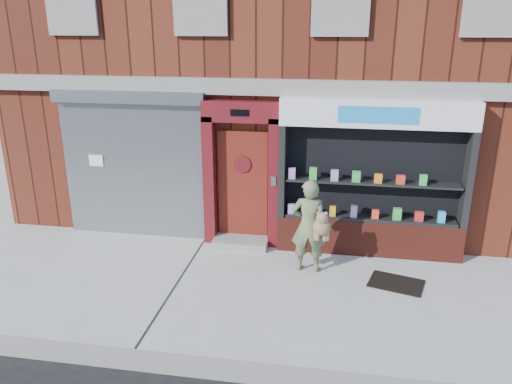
# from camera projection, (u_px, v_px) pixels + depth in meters

# --- Properties ---
(ground) EXTENTS (80.00, 80.00, 0.00)m
(ground) POSITION_uv_depth(u_px,v_px,m) (265.00, 291.00, 8.40)
(ground) COLOR #9E9E99
(ground) RESTS_ON ground
(curb) EXTENTS (60.00, 0.30, 0.12)m
(curb) POSITION_uv_depth(u_px,v_px,m) (240.00, 372.00, 6.37)
(curb) COLOR gray
(curb) RESTS_ON ground
(building) EXTENTS (12.00, 8.16, 8.00)m
(building) POSITION_uv_depth(u_px,v_px,m) (301.00, 34.00, 12.69)
(building) COLOR #4A1A10
(building) RESTS_ON ground
(shutter_bay) EXTENTS (3.10, 0.30, 3.04)m
(shutter_bay) POSITION_uv_depth(u_px,v_px,m) (133.00, 156.00, 10.11)
(shutter_bay) COLOR gray
(shutter_bay) RESTS_ON ground
(red_door_bay) EXTENTS (1.52, 0.58, 2.90)m
(red_door_bay) POSITION_uv_depth(u_px,v_px,m) (242.00, 175.00, 9.78)
(red_door_bay) COLOR #520E13
(red_door_bay) RESTS_ON ground
(pharmacy_bay) EXTENTS (3.50, 0.41, 3.00)m
(pharmacy_bay) POSITION_uv_depth(u_px,v_px,m) (372.00, 186.00, 9.37)
(pharmacy_bay) COLOR maroon
(pharmacy_bay) RESTS_ON ground
(woman) EXTENTS (0.71, 0.49, 1.72)m
(woman) POSITION_uv_depth(u_px,v_px,m) (310.00, 226.00, 8.84)
(woman) COLOR #616D47
(woman) RESTS_ON ground
(doormat) EXTENTS (1.03, 0.85, 0.02)m
(doormat) POSITION_uv_depth(u_px,v_px,m) (396.00, 283.00, 8.63)
(doormat) COLOR black
(doormat) RESTS_ON ground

